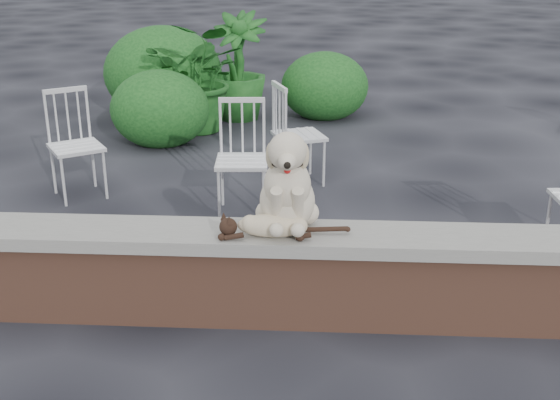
# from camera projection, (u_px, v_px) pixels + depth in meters

# --- Properties ---
(ground) EXTENTS (60.00, 60.00, 0.00)m
(ground) POSITION_uv_depth(u_px,v_px,m) (428.00, 322.00, 4.29)
(ground) COLOR black
(ground) RESTS_ON ground
(brick_wall) EXTENTS (6.00, 0.30, 0.50)m
(brick_wall) POSITION_uv_depth(u_px,v_px,m) (431.00, 286.00, 4.20)
(brick_wall) COLOR brown
(brick_wall) RESTS_ON ground
(capstone) EXTENTS (6.20, 0.40, 0.08)m
(capstone) POSITION_uv_depth(u_px,v_px,m) (435.00, 241.00, 4.10)
(capstone) COLOR slate
(capstone) RESTS_ON brick_wall
(dog) EXTENTS (0.43, 0.56, 0.63)m
(dog) POSITION_uv_depth(u_px,v_px,m) (287.00, 177.00, 4.09)
(dog) COLOR beige
(dog) RESTS_ON capstone
(cat) EXTENTS (0.90, 0.25, 0.15)m
(cat) POSITION_uv_depth(u_px,v_px,m) (272.00, 224.00, 4.04)
(cat) COLOR tan
(cat) RESTS_ON capstone
(chair_a) EXTENTS (0.77, 0.77, 0.94)m
(chair_a) POSITION_uv_depth(u_px,v_px,m) (76.00, 145.00, 6.14)
(chair_a) COLOR white
(chair_a) RESTS_ON ground
(chair_e) EXTENTS (0.72, 0.72, 0.94)m
(chair_e) POSITION_uv_depth(u_px,v_px,m) (299.00, 134.00, 6.47)
(chair_e) COLOR white
(chair_e) RESTS_ON ground
(chair_b) EXTENTS (0.59, 0.59, 0.94)m
(chair_b) POSITION_uv_depth(u_px,v_px,m) (242.00, 159.00, 5.76)
(chair_b) COLOR white
(chair_b) RESTS_ON ground
(potted_plant_a) EXTENTS (1.35, 1.25, 1.27)m
(potted_plant_a) POSITION_uv_depth(u_px,v_px,m) (201.00, 77.00, 8.09)
(potted_plant_a) COLOR #124016
(potted_plant_a) RESTS_ON ground
(potted_plant_b) EXTENTS (0.86, 0.86, 1.30)m
(potted_plant_b) POSITION_uv_depth(u_px,v_px,m) (237.00, 66.00, 8.63)
(potted_plant_b) COLOR #124016
(potted_plant_b) RESTS_ON ground
(shrubbery) EXTENTS (3.31, 2.45, 1.17)m
(shrubbery) POSITION_uv_depth(u_px,v_px,m) (199.00, 83.00, 8.59)
(shrubbery) COLOR #124016
(shrubbery) RESTS_ON ground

